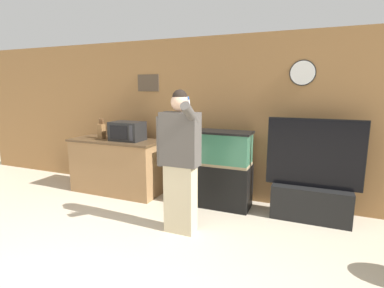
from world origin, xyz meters
The scene contains 7 objects.
wall_back_paneled centered at (0.00, 3.20, 1.30)m, with size 10.00×0.08×2.60m.
counter_island centered at (-1.29, 2.70, 0.47)m, with size 1.60×0.65×0.93m.
microwave centered at (-1.04, 2.70, 1.09)m, with size 0.54×0.37×0.31m.
knife_block centered at (-1.57, 2.69, 1.07)m, with size 0.10×0.11×0.36m.
aquarium_on_stand centered at (0.48, 2.78, 0.59)m, with size 1.09×0.43×1.17m.
tv_on_stand centered at (1.86, 2.80, 0.41)m, with size 1.25×0.40×1.40m.
person_standing centered at (0.35, 1.78, 0.93)m, with size 0.56×0.42×1.78m.
Camera 1 is at (1.86, -1.44, 1.80)m, focal length 28.00 mm.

